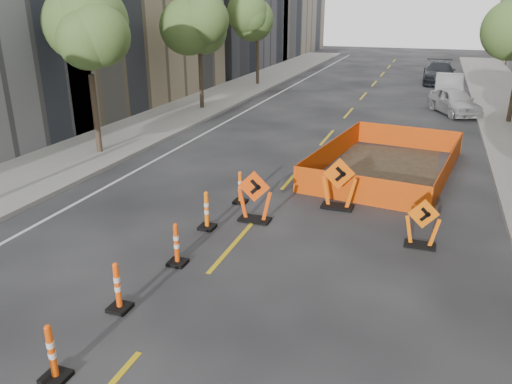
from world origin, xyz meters
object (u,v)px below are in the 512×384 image
at_px(channelizer_3, 118,286).
at_px(channelizer_5, 207,210).
at_px(channelizer_2, 52,353).
at_px(channelizer_4, 176,244).
at_px(channelizer_6, 240,187).
at_px(chevron_sign_left, 255,196).
at_px(parked_car_far, 439,72).
at_px(chevron_sign_center, 339,183).
at_px(chevron_sign_right, 423,223).
at_px(parked_car_mid, 448,87).
at_px(parked_car_near, 454,101).

bearing_deg(channelizer_3, channelizer_5, 89.50).
distance_m(channelizer_2, channelizer_4, 4.23).
xyz_separation_m(channelizer_2, channelizer_3, (-0.16, 2.12, 0.00)).
relative_size(channelizer_2, channelizer_6, 1.03).
distance_m(channelizer_2, channelizer_5, 6.35).
bearing_deg(channelizer_5, channelizer_2, -88.89).
distance_m(channelizer_4, chevron_sign_left, 3.21).
xyz_separation_m(channelizer_2, parked_car_far, (5.70, 37.54, 0.29)).
xyz_separation_m(channelizer_3, channelizer_6, (0.22, 6.35, -0.02)).
distance_m(channelizer_2, chevron_sign_center, 9.58).
bearing_deg(chevron_sign_right, channelizer_6, 153.14).
relative_size(chevron_sign_left, chevron_sign_right, 1.16).
distance_m(channelizer_2, chevron_sign_right, 9.11).
xyz_separation_m(chevron_sign_left, parked_car_far, (4.74, 30.23, 0.07)).
distance_m(chevron_sign_right, parked_car_far, 30.33).
relative_size(chevron_sign_right, parked_car_far, 0.23).
relative_size(chevron_sign_right, parked_car_mid, 0.27).
height_order(channelizer_3, chevron_sign_right, chevron_sign_right).
bearing_deg(parked_car_near, chevron_sign_left, -131.92).
bearing_deg(chevron_sign_right, parked_car_far, 75.74).
distance_m(chevron_sign_left, chevron_sign_center, 2.74).
bearing_deg(parked_car_far, channelizer_2, -99.77).
relative_size(chevron_sign_center, parked_car_near, 0.38).
bearing_deg(channelizer_3, parked_car_mid, 77.04).
bearing_deg(parked_car_far, parked_car_near, -86.73).
height_order(channelizer_4, chevron_sign_right, chevron_sign_right).
bearing_deg(chevron_sign_right, parked_car_mid, 74.05).
relative_size(channelizer_3, chevron_sign_left, 0.71).
height_order(channelizer_4, parked_car_mid, parked_car_mid).
distance_m(channelizer_5, channelizer_6, 2.12).
relative_size(channelizer_2, chevron_sign_center, 0.67).
distance_m(channelizer_5, parked_car_near, 20.08).
distance_m(channelizer_3, channelizer_4, 2.13).
bearing_deg(chevron_sign_right, chevron_sign_center, 129.45).
height_order(channelizer_3, channelizer_6, channelizer_3).
distance_m(channelizer_3, parked_car_near, 24.12).
distance_m(parked_car_mid, parked_car_far, 7.16).
xyz_separation_m(channelizer_4, channelizer_6, (-0.00, 4.23, -0.02)).
relative_size(channelizer_5, parked_car_near, 0.26).
height_order(channelizer_2, chevron_sign_left, chevron_sign_left).
bearing_deg(chevron_sign_center, parked_car_near, 59.29).
height_order(channelizer_4, parked_car_near, parked_car_near).
relative_size(channelizer_5, chevron_sign_left, 0.72).
bearing_deg(chevron_sign_left, channelizer_4, -111.60).
distance_m(channelizer_4, chevron_sign_center, 5.70).
xyz_separation_m(channelizer_2, chevron_sign_center, (3.05, 9.08, 0.27)).
bearing_deg(parked_car_near, channelizer_5, -134.04).
distance_m(channelizer_6, parked_car_far, 29.62).
bearing_deg(parked_car_mid, channelizer_4, -103.90).
relative_size(channelizer_4, chevron_sign_left, 0.71).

